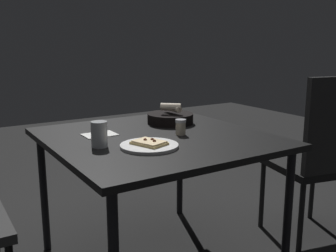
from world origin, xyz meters
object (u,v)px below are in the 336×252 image
(dining_table, at_px, (157,146))
(beer_glass, at_px, (99,136))
(chair_far, at_px, (322,152))
(pepper_shaker, at_px, (181,128))
(bread_basket, at_px, (171,117))
(pizza_plate, at_px, (149,145))

(dining_table, bearing_deg, beer_glass, -171.36)
(dining_table, height_order, beer_glass, beer_glass)
(beer_glass, xyz_separation_m, chair_far, (1.22, -0.25, -0.20))
(dining_table, relative_size, pepper_shaker, 13.42)
(bread_basket, distance_m, beer_glass, 0.60)
(beer_glass, bearing_deg, bread_basket, 25.53)
(bread_basket, height_order, beer_glass, bread_basket)
(bread_basket, relative_size, chair_far, 0.26)
(pepper_shaker, bearing_deg, pizza_plate, -153.56)
(beer_glass, relative_size, pepper_shaker, 1.48)
(dining_table, xyz_separation_m, bread_basket, (0.22, 0.21, 0.09))
(dining_table, distance_m, beer_glass, 0.34)
(beer_glass, height_order, pepper_shaker, beer_glass)
(pepper_shaker, bearing_deg, chair_far, -17.71)
(bread_basket, xyz_separation_m, pepper_shaker, (-0.11, -0.26, 0.00))
(dining_table, relative_size, pizza_plate, 4.04)
(beer_glass, bearing_deg, pepper_shaker, 0.02)
(bread_basket, distance_m, chair_far, 0.87)
(dining_table, relative_size, bread_basket, 4.03)
(pizza_plate, xyz_separation_m, pepper_shaker, (0.25, 0.12, 0.02))
(pizza_plate, bearing_deg, dining_table, 51.09)
(pizza_plate, relative_size, bread_basket, 1.00)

